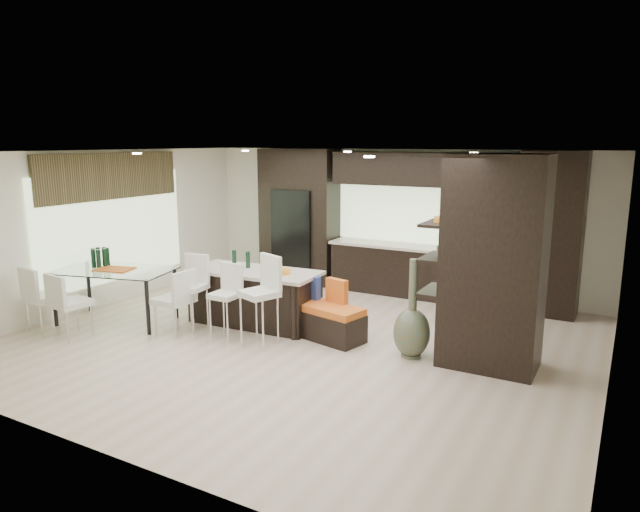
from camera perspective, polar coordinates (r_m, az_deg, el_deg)
The scene contains 22 objects.
ground at distance 8.38m, azimuth -2.01°, elevation -8.45°, with size 8.00×8.00×0.00m, color #C2AB94.
back_wall at distance 11.13m, azimuth 7.28°, elevation 3.60°, with size 8.00×0.02×2.70m, color white.
left_wall at distance 10.63m, azimuth -20.91°, elevation 2.57°, with size 0.02×7.00×2.70m, color white.
right_wall at distance 6.91m, azimuth 27.68°, elevation -2.42°, with size 0.02×7.00×2.70m, color white.
ceiling at distance 7.88m, azimuth -2.15°, elevation 10.35°, with size 8.00×7.00×0.02m, color white.
window_left at distance 10.72m, azimuth -19.96°, elevation 2.71°, with size 0.04×3.20×1.90m, color #B2D199.
window_back at distance 10.86m, azimuth 10.18°, elevation 4.38°, with size 3.40×0.04×1.20m, color #B2D199.
stone_accent at distance 10.61m, azimuth -20.18°, elevation 7.51°, with size 0.08×3.00×0.80m, color brown.
ceiling_spots at distance 8.10m, azimuth -1.22°, elevation 10.24°, with size 4.00×3.00×0.02m, color white.
back_cabinetry at distance 10.64m, azimuth 9.12°, elevation 3.19°, with size 6.80×0.68×2.70m, color black.
refrigerator at distance 11.69m, azimuth -2.15°, elevation 2.07°, with size 0.90×0.68×1.90m, color black.
partition_column at distance 7.45m, azimuth 17.00°, elevation -0.68°, with size 1.20×0.80×2.70m, color black.
kitchen_island at distance 9.07m, azimuth -6.55°, elevation -4.09°, with size 2.07×0.89×0.86m, color black.
stool_left at distance 8.89m, azimuth -12.73°, elevation -4.39°, with size 0.41×0.41×0.94m, color silver.
stool_mid at distance 8.51m, azimuth -9.44°, elevation -5.18°, with size 0.39×0.39×0.88m, color silver.
stool_right at distance 8.09m, azimuth -6.07°, elevation -5.37°, with size 0.46×0.46×1.04m, color silver.
bench at distance 8.44m, azimuth 0.17°, elevation -6.46°, with size 1.32×0.51×0.51m, color black.
floor_vase at distance 7.67m, azimuth 9.23°, elevation -5.23°, with size 0.49×0.49×1.34m, color #4B543C, non-canonical shape.
dining_table at distance 9.64m, azimuth -19.70°, elevation -3.78°, with size 1.79×1.00×0.86m, color white.
chair_near at distance 9.14m, azimuth -23.60°, elevation -4.75°, with size 0.49×0.49×0.90m, color silver.
chair_far at distance 9.57m, azimuth -25.70°, elevation -4.12°, with size 0.51×0.51×0.94m, color silver.
chair_end at distance 8.77m, azimuth -14.40°, elevation -4.73°, with size 0.50×0.50×0.92m, color silver.
Camera 1 is at (4.08, -6.74, 2.85)m, focal length 32.00 mm.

